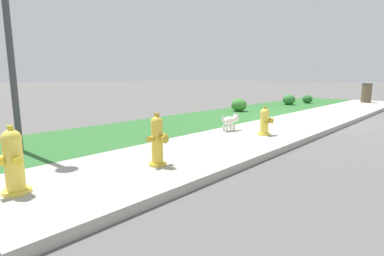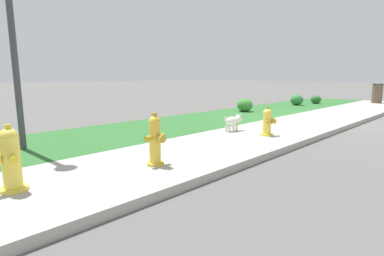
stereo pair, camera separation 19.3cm
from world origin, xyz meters
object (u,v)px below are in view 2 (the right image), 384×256
Objects in this scene: fire_hydrant_near_corner at (10,160)px; shrub_bush_near_lamp at (245,105)px; trash_bin at (377,93)px; fire_hydrant_far_end at (155,140)px; fire_hydrant_across_street at (267,122)px; small_white_dog at (233,121)px; shrub_bush_far_verge at (297,100)px; shrub_bush_mid_verge at (316,99)px.

fire_hydrant_near_corner is 1.37× the size of shrub_bush_near_lamp.
fire_hydrant_near_corner is at bearing 179.91° from trash_bin.
fire_hydrant_far_end reaches higher than fire_hydrant_across_street.
fire_hydrant_near_corner is 4.94m from small_white_dog.
fire_hydrant_near_corner reaches higher than small_white_dog.
fire_hydrant_far_end is 0.84× the size of trash_bin.
fire_hydrant_far_end is at bearing -165.39° from shrub_bush_far_verge.
fire_hydrant_far_end is 1.70× the size of shrub_bush_mid_verge.
shrub_bush_near_lamp is (3.50, 3.02, -0.07)m from fire_hydrant_across_street.
fire_hydrant_across_street is 9.00m from shrub_bush_mid_verge.
shrub_bush_mid_verge is (11.88, 2.41, -0.19)m from fire_hydrant_far_end.
shrub_bush_far_verge is at bearing 24.25° from small_white_dog.
shrub_bush_near_lamp is at bearing 160.60° from trash_bin.
trash_bin is (14.20, 0.36, 0.09)m from fire_hydrant_far_end.
shrub_bush_far_verge is 1.20× the size of shrub_bush_mid_verge.
fire_hydrant_far_end is at bearing -178.53° from trash_bin.
shrub_bush_far_verge is (7.29, 2.75, -0.07)m from fire_hydrant_across_street.
shrub_bush_far_verge is at bearing 147.29° from trash_bin.
trash_bin is at bearing -86.76° from fire_hydrant_near_corner.
shrub_bush_mid_verge is (8.78, 1.56, -0.05)m from small_white_dog.
fire_hydrant_far_end reaches higher than shrub_bush_near_lamp.
shrub_bush_near_lamp is 1.03× the size of shrub_bush_far_verge.
fire_hydrant_far_end is 1.21× the size of fire_hydrant_across_street.
fire_hydrant_across_street is 4.62m from shrub_bush_near_lamp.
fire_hydrant_far_end is 1.49× the size of small_white_dog.
fire_hydrant_far_end is 7.35m from shrub_bush_near_lamp.
fire_hydrant_near_corner is 16.02m from trash_bin.
shrub_bush_mid_verge is at bearing 157.30° from fire_hydrant_across_street.
trash_bin reaches higher than shrub_bush_near_lamp.
shrub_bush_mid_verge is (5.17, -0.58, -0.05)m from shrub_bush_near_lamp.
fire_hydrant_far_end is at bearing -154.61° from small_white_dog.
shrub_bush_mid_verge is (13.70, 2.03, -0.19)m from fire_hydrant_near_corner.
trash_bin is at bearing 143.61° from fire_hydrant_across_street.
small_white_dog is (3.09, 0.85, -0.13)m from fire_hydrant_far_end.
trash_bin is 1.69× the size of shrub_bush_far_verge.
small_white_dog is 8.92m from shrub_bush_mid_verge.
fire_hydrant_near_corner is 1.69× the size of shrub_bush_mid_verge.
small_white_dog is 0.92× the size of shrub_bush_near_lamp.
fire_hydrant_near_corner is 1.86m from fire_hydrant_far_end.
trash_bin is at bearing 7.45° from small_white_dog.
small_white_dog is at bearing -165.73° from shrub_bush_far_verge.
trash_bin reaches higher than shrub_bush_far_verge.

